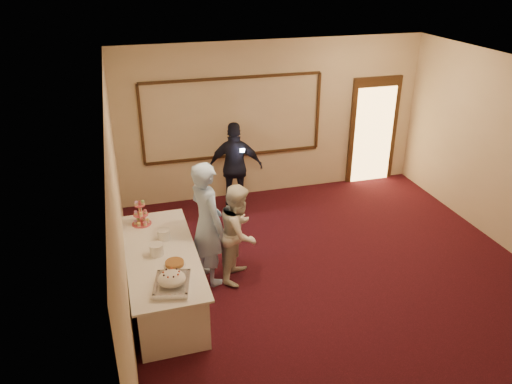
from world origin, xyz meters
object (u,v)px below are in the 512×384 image
plate_stack_a (157,250)px  guest (236,167)px  woman (239,232)px  pavlova_tray (172,281)px  buffet_table (163,277)px  plate_stack_b (164,234)px  cupcake_stand (141,215)px  man (207,224)px  tart (175,264)px

plate_stack_a → guest: (1.68, 2.48, -0.00)m
plate_stack_a → woman: size_ratio=0.13×
pavlova_tray → plate_stack_a: 0.78m
buffet_table → pavlova_tray: 0.93m
plate_stack_a → plate_stack_b: size_ratio=1.05×
plate_stack_b → woman: woman is taller
cupcake_stand → man: size_ratio=0.22×
buffet_table → cupcake_stand: 1.04m
pavlova_tray → plate_stack_b: (0.03, 1.15, -0.01)m
pavlova_tray → plate_stack_b: pavlova_tray is taller
tart → man: size_ratio=0.15×
pavlova_tray → woman: 1.54m
pavlova_tray → woman: woman is taller
pavlova_tray → guest: bearing=64.2°
woman → guest: size_ratio=0.88×
man → buffet_table: bearing=95.8°
cupcake_stand → man: bearing=-31.5°
buffet_table → woman: (1.15, 0.28, 0.36)m
plate_stack_b → tart: plate_stack_b is taller
cupcake_stand → plate_stack_a: size_ratio=2.18×
buffet_table → plate_stack_b: size_ratio=13.32×
plate_stack_a → man: 0.84m
man → cupcake_stand: bearing=38.4°
buffet_table → pavlova_tray: pavlova_tray is taller
tart → plate_stack_b: bearing=94.6°
plate_stack_b → tart: (0.06, -0.69, -0.05)m
plate_stack_a → man: man is taller
pavlova_tray → cupcake_stand: cupcake_stand is taller
tart → woman: woman is taller
tart → woman: (1.01, 0.63, -0.05)m
buffet_table → plate_stack_a: bearing=-153.0°
buffet_table → plate_stack_b: 0.58m
plate_stack_a → man: size_ratio=0.10×
cupcake_stand → woman: woman is taller
man → pavlova_tray: bearing=130.3°
plate_stack_a → tart: bearing=-58.9°
man → plate_stack_b: bearing=69.0°
tart → buffet_table: bearing=111.6°
buffet_table → man: size_ratio=1.30×
pavlova_tray → guest: size_ratio=0.37×
plate_stack_a → woman: 1.24m
pavlova_tray → woman: size_ratio=0.42×
pavlova_tray → woman: bearing=44.7°
buffet_table → cupcake_stand: bearing=102.1°
plate_stack_b → plate_stack_a: bearing=-109.8°
buffet_table → guest: 2.98m
buffet_table → guest: guest is taller
cupcake_stand → plate_stack_b: (0.27, -0.53, -0.07)m
plate_stack_a → tart: size_ratio=0.69×
plate_stack_b → woman: 1.07m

